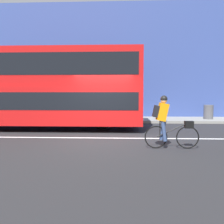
# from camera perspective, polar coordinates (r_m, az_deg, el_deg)

# --- Properties ---
(ground_plane) EXTENTS (80.00, 80.00, 0.00)m
(ground_plane) POSITION_cam_1_polar(r_m,az_deg,el_deg) (8.23, -2.98, -7.16)
(ground_plane) COLOR #232326
(road_center_line) EXTENTS (50.00, 0.14, 0.01)m
(road_center_line) POSITION_cam_1_polar(r_m,az_deg,el_deg) (8.48, -2.81, -6.78)
(road_center_line) COLOR silver
(road_center_line) RESTS_ON ground_plane
(sidewalk_curb) EXTENTS (60.00, 2.55, 0.15)m
(sidewalk_curb) POSITION_cam_1_polar(r_m,az_deg,el_deg) (14.06, -0.73, -1.96)
(sidewalk_curb) COLOR gray
(sidewalk_curb) RESTS_ON ground_plane
(building_facade) EXTENTS (60.00, 0.30, 7.97)m
(building_facade) POSITION_cam_1_polar(r_m,az_deg,el_deg) (15.57, -0.45, 13.10)
(building_facade) COLOR #33478C
(building_facade) RESTS_ON ground_plane
(bus) EXTENTS (9.71, 2.48, 3.75)m
(bus) POSITION_cam_1_polar(r_m,az_deg,el_deg) (11.15, -18.32, 6.44)
(bus) COLOR black
(bus) RESTS_ON ground_plane
(cyclist_on_bike) EXTENTS (1.68, 0.32, 1.65)m
(cyclist_on_bike) POSITION_cam_1_polar(r_m,az_deg,el_deg) (6.93, 14.02, -2.08)
(cyclist_on_bike) COLOR black
(cyclist_on_bike) RESTS_ON ground_plane
(trash_bin) EXTENTS (0.57, 0.57, 0.88)m
(trash_bin) POSITION_cam_1_polar(r_m,az_deg,el_deg) (14.91, 23.88, 0.00)
(trash_bin) COLOR #515156
(trash_bin) RESTS_ON sidewalk_curb
(street_sign_post) EXTENTS (0.36, 0.09, 2.76)m
(street_sign_post) POSITION_cam_1_polar(r_m,az_deg,el_deg) (13.84, 5.31, 4.58)
(street_sign_post) COLOR #59595B
(street_sign_post) RESTS_ON sidewalk_curb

